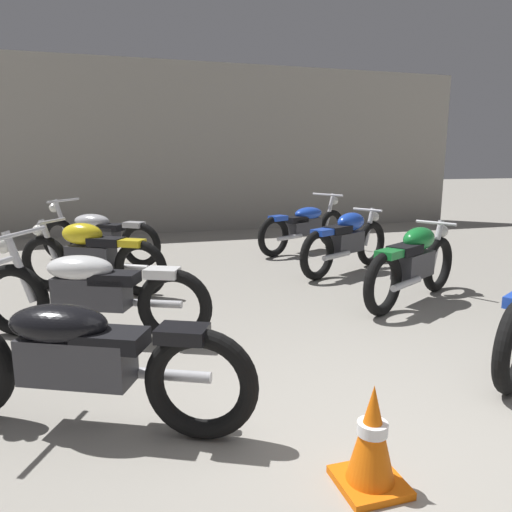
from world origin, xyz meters
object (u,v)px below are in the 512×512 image
(motorcycle_left_row_3, at_px, (98,235))
(motorcycle_right_row_3, at_px, (305,225))
(motorcycle_left_row_1, at_px, (91,291))
(traffic_cone, at_px, (372,439))
(motorcycle_right_row_1, at_px, (414,262))
(motorcycle_left_row_2, at_px, (90,255))
(motorcycle_right_row_2, at_px, (347,240))
(motorcycle_left_row_0, at_px, (75,357))

(motorcycle_left_row_3, height_order, motorcycle_right_row_3, same)
(motorcycle_left_row_1, height_order, traffic_cone, motorcycle_left_row_1)
(motorcycle_right_row_1, distance_m, motorcycle_right_row_3, 3.21)
(motorcycle_left_row_3, xyz_separation_m, motorcycle_right_row_3, (3.44, 0.03, 0.00))
(motorcycle_right_row_3, xyz_separation_m, traffic_cone, (-2.07, -5.86, -0.19))
(motorcycle_left_row_2, height_order, motorcycle_right_row_2, same)
(motorcycle_left_row_3, height_order, motorcycle_right_row_1, motorcycle_left_row_3)
(motorcycle_right_row_1, bearing_deg, motorcycle_left_row_0, -154.28)
(motorcycle_right_row_3, bearing_deg, motorcycle_left_row_0, -125.49)
(motorcycle_left_row_0, xyz_separation_m, motorcycle_right_row_2, (3.43, 3.22, 0.01))
(motorcycle_left_row_2, height_order, motorcycle_left_row_3, motorcycle_left_row_3)
(motorcycle_left_row_2, bearing_deg, motorcycle_left_row_0, -89.75)
(traffic_cone, bearing_deg, motorcycle_left_row_0, 144.91)
(motorcycle_left_row_0, bearing_deg, motorcycle_right_row_2, 43.21)
(motorcycle_left_row_0, distance_m, motorcycle_left_row_3, 4.84)
(motorcycle_right_row_1, bearing_deg, traffic_cone, -127.70)
(motorcycle_left_row_3, bearing_deg, motorcycle_left_row_2, -91.68)
(motorcycle_right_row_2, bearing_deg, motorcycle_left_row_2, -178.52)
(motorcycle_left_row_1, relative_size, motorcycle_left_row_2, 1.17)
(traffic_cone, bearing_deg, motorcycle_left_row_1, 118.73)
(motorcycle_right_row_3, bearing_deg, motorcycle_left_row_2, -153.47)
(motorcycle_right_row_1, distance_m, traffic_cone, 3.36)
(motorcycle_right_row_2, bearing_deg, motorcycle_left_row_1, -153.12)
(traffic_cone, bearing_deg, motorcycle_right_row_2, 64.34)
(motorcycle_left_row_0, relative_size, motorcycle_left_row_1, 0.99)
(motorcycle_left_row_0, bearing_deg, motorcycle_left_row_1, 88.45)
(motorcycle_left_row_1, distance_m, motorcycle_left_row_3, 3.34)
(motorcycle_left_row_0, bearing_deg, motorcycle_left_row_3, 89.57)
(motorcycle_left_row_1, bearing_deg, motorcycle_left_row_0, -91.55)
(motorcycle_left_row_0, xyz_separation_m, motorcycle_left_row_2, (-0.01, 3.13, 0.01))
(motorcycle_left_row_3, relative_size, motorcycle_right_row_1, 1.02)
(motorcycle_left_row_3, height_order, motorcycle_right_row_2, motorcycle_left_row_3)
(motorcycle_left_row_1, distance_m, traffic_cone, 2.85)
(motorcycle_right_row_1, height_order, motorcycle_right_row_2, same)
(motorcycle_left_row_1, distance_m, motorcycle_left_row_2, 1.63)
(motorcycle_left_row_0, distance_m, motorcycle_left_row_1, 1.50)
(motorcycle_right_row_1, bearing_deg, motorcycle_right_row_3, 89.72)
(motorcycle_left_row_0, relative_size, motorcycle_right_row_3, 1.00)
(motorcycle_left_row_3, relative_size, motorcycle_right_row_2, 1.01)
(motorcycle_right_row_2, bearing_deg, motorcycle_right_row_3, 88.42)
(motorcycle_left_row_0, bearing_deg, motorcycle_right_row_1, 25.72)
(motorcycle_left_row_3, relative_size, motorcycle_right_row_3, 0.90)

